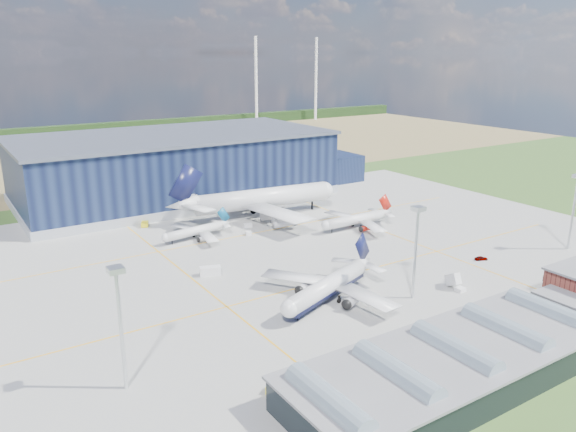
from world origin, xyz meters
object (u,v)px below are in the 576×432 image
(airliner_red, at_px, (355,215))
(gse_cart_b, at_px, (248,225))
(airliner_widebody, at_px, (263,188))
(light_mast_east, at_px, (575,200))
(gse_cart_a, at_px, (249,233))
(car_a, at_px, (481,258))
(light_mast_west, at_px, (119,309))
(hangar, at_px, (181,168))
(gse_tug_c, at_px, (145,224))
(light_mast_center, at_px, (416,238))
(airliner_navy, at_px, (327,277))
(airstair, at_px, (453,283))
(gse_van_a, at_px, (210,271))
(airliner_regional, at_px, (194,227))
(gse_tug_a, at_px, (277,390))
(car_b, at_px, (514,309))

(airliner_red, height_order, gse_cart_b, airliner_red)
(airliner_red, height_order, airliner_widebody, airliner_widebody)
(light_mast_east, relative_size, gse_cart_b, 8.21)
(gse_cart_a, distance_m, car_a, 72.03)
(light_mast_west, height_order, airliner_red, light_mast_west)
(airliner_widebody, xyz_separation_m, gse_cart_b, (-11.16, -8.62, -9.89))
(hangar, relative_size, gse_cart_a, 54.55)
(light_mast_west, distance_m, airliner_red, 107.38)
(gse_tug_c, height_order, gse_cart_b, gse_tug_c)
(light_mast_center, distance_m, light_mast_east, 65.00)
(gse_tug_c, bearing_deg, airliner_navy, -55.19)
(light_mast_east, relative_size, gse_cart_a, 8.65)
(gse_tug_c, height_order, airstair, airstair)
(gse_van_a, bearing_deg, airliner_widebody, -25.40)
(airliner_regional, xyz_separation_m, gse_cart_b, (20.53, 2.15, -3.59))
(airstair, bearing_deg, gse_cart_b, 117.94)
(airliner_navy, relative_size, airliner_widebody, 0.60)
(light_mast_west, height_order, light_mast_east, same)
(airliner_red, bearing_deg, gse_tug_c, -34.66)
(light_mast_west, xyz_separation_m, light_mast_east, (135.00, 0.00, 0.00))
(hangar, xyz_separation_m, airliner_widebody, (12.81, -44.03, -1.12))
(gse_tug_a, bearing_deg, gse_cart_b, 29.43)
(airliner_widebody, bearing_deg, airliner_red, -51.76)
(hangar, bearing_deg, airliner_widebody, -73.77)
(light_mast_west, relative_size, gse_tug_a, 6.39)
(airliner_widebody, distance_m, car_b, 99.65)
(light_mast_west, xyz_separation_m, airliner_regional, (43.93, 70.00, -11.24))
(light_mast_center, bearing_deg, hangar, 93.30)
(gse_van_a, height_order, car_b, gse_van_a)
(gse_van_a, bearing_deg, light_mast_center, -119.57)
(gse_tug_a, height_order, gse_van_a, gse_van_a)
(light_mast_west, distance_m, airliner_regional, 83.41)
(gse_cart_a, height_order, airstair, airstair)
(airliner_widebody, bearing_deg, gse_cart_b, -135.64)
(light_mast_east, height_order, airliner_widebody, light_mast_east)
(airstair, bearing_deg, car_a, 35.91)
(gse_tug_c, bearing_deg, airstair, -39.08)
(hangar, xyz_separation_m, gse_cart_b, (1.66, -52.65, -11.01))
(hangar, xyz_separation_m, airstair, (20.06, -125.87, -10.18))
(airliner_widebody, distance_m, car_a, 79.18)
(light_mast_east, distance_m, gse_tug_a, 115.51)
(airliner_regional, distance_m, car_a, 87.19)
(hangar, relative_size, light_mast_center, 6.30)
(gse_tug_a, bearing_deg, airliner_regional, 40.80)
(airliner_red, bearing_deg, airliner_regional, -20.50)
(light_mast_west, relative_size, car_a, 6.21)
(hangar, distance_m, airliner_widebody, 45.87)
(gse_cart_a, bearing_deg, airliner_regional, -175.79)
(gse_tug_c, bearing_deg, airliner_red, -11.10)
(airliner_regional, relative_size, gse_tug_c, 7.11)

